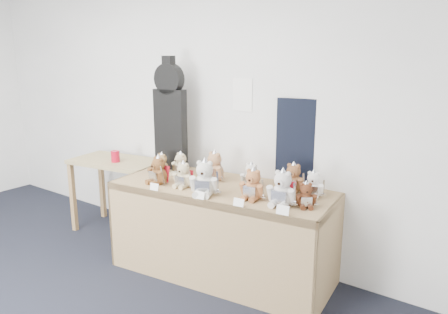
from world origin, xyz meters
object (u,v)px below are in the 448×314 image
Objects in this scene: teddy_front_left at (183,176)px; teddy_front_end at (306,196)px; teddy_front_far_left at (158,171)px; teddy_back_end at (313,185)px; teddy_front_far_right at (282,190)px; teddy_back_left at (180,165)px; teddy_back_centre_left at (214,167)px; teddy_front_right at (253,185)px; teddy_back_right at (293,179)px; side_table at (117,171)px; teddy_front_centre at (205,179)px; red_cup at (115,156)px; display_table at (219,208)px; guitar_case at (170,115)px; teddy_back_far_left at (162,164)px; teddy_back_centre_right at (251,176)px.

teddy_front_end is (1.07, 0.16, -0.01)m from teddy_front_left.
teddy_back_end is at bearing 30.62° from teddy_front_far_left.
teddy_front_far_right reaches higher than teddy_front_far_left.
teddy_back_left is 0.36m from teddy_back_centre_left.
teddy_front_right is 0.39m from teddy_back_right.
side_table is at bearing 159.87° from teddy_front_left.
red_cup is at bearing 146.74° from teddy_front_centre.
teddy_back_end reaches higher than teddy_front_end.
teddy_back_left is at bearing -166.61° from teddy_back_centre_left.
teddy_front_right is (1.80, -0.15, 0.05)m from red_cup.
teddy_back_right is (1.08, 0.18, 0.01)m from teddy_back_left.
teddy_front_right is 1.02× the size of teddy_back_right.
display_table is at bearing 169.91° from teddy_front_far_right.
red_cup is 0.44× the size of teddy_back_right.
teddy_front_far_right is at bearing -17.77° from guitar_case.
teddy_front_centre is 0.62m from teddy_back_left.
guitar_case reaches higher than teddy_back_far_left.
side_table is 4.35× the size of teddy_back_centre_right.
teddy_front_end is at bearing -6.60° from teddy_front_centre.
teddy_front_centre is 1.05× the size of teddy_front_far_right.
teddy_back_left is at bearing 179.37° from teddy_back_centre_right.
teddy_front_left is at bearing 179.69° from teddy_front_far_right.
teddy_front_far_left reaches higher than side_table.
display_table is at bearing 19.26° from teddy_front_left.
teddy_back_end reaches higher than side_table.
teddy_front_centre reaches higher than teddy_front_far_left.
teddy_front_end is 0.91× the size of teddy_back_centre_right.
teddy_back_end is at bearing 35.64° from teddy_front_right.
teddy_back_centre_left is (-0.98, 0.16, 0.03)m from teddy_front_end.
guitar_case reaches higher than side_table.
teddy_front_far_left is at bearing -174.92° from teddy_back_end.
teddy_back_left reaches higher than side_table.
red_cup is 0.48× the size of teddy_front_left.
teddy_front_far_left is at bearing -158.24° from teddy_back_centre_right.
teddy_back_centre_left is (0.09, 0.32, 0.02)m from teddy_front_left.
teddy_front_far_left is 0.85× the size of teddy_front_centre.
display_table is at bearing 165.81° from teddy_front_right.
teddy_back_right is at bearing 5.81° from red_cup.
display_table is 8.13× the size of teddy_front_left.
teddy_front_centre reaches higher than teddy_back_far_left.
teddy_front_far_right reaches higher than teddy_back_end.
teddy_front_centre is at bearing -17.83° from teddy_front_left.
teddy_back_centre_right is at bearing 6.70° from teddy_back_centre_left.
teddy_back_centre_right is (0.47, 0.34, -0.00)m from teddy_front_left.
teddy_front_right reaches higher than teddy_front_left.
guitar_case is 0.52m from teddy_back_left.
guitar_case reaches higher than teddy_front_far_right.
teddy_back_centre_right is at bearing 38.85° from teddy_front_far_left.
teddy_front_right is 0.90× the size of teddy_front_far_right.
teddy_back_centre_left is at bearing 151.10° from teddy_front_right.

